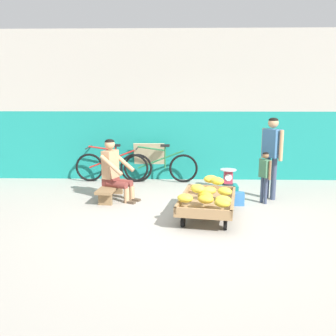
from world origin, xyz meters
The scene contains 14 objects.
ground_plane centered at (0.00, 0.00, 0.00)m, with size 80.00×80.00×0.00m, color #A39E93.
back_wall centered at (0.00, 3.34, 1.67)m, with size 16.00×0.30×3.35m.
banana_cart centered at (0.25, 0.48, 0.24)m, with size 1.08×1.56×0.36m.
banana_pile centered at (0.28, 0.31, 0.46)m, with size 0.94×1.17×0.26m.
low_bench centered at (-1.49, 1.51, 0.20)m, with size 0.41×1.12×0.27m.
vendor_seated centered at (-1.41, 1.47, 0.57)m, with size 0.74×0.63×1.14m.
plastic_crate centered at (0.71, 1.47, 0.15)m, with size 0.36×0.28×0.30m.
weighing_scale centered at (0.71, 1.46, 0.45)m, with size 0.30×0.30×0.29m.
bicycle_near_left centered at (-1.71, 2.92, 0.35)m, with size 1.66×0.48×0.86m.
bicycle_far_left centered at (-0.61, 2.90, 0.35)m, with size 1.66×0.48×0.86m.
sign_board centered at (-0.88, 3.18, 0.43)m, with size 0.70×0.30×0.86m.
customer_adult centered at (1.52, 1.62, 0.95)m, with size 0.35×0.42×1.53m.
customer_child centered at (1.34, 1.31, 0.58)m, with size 0.20×0.27×0.94m.
shopping_bag centered at (0.87, 1.16, 0.12)m, with size 0.18×0.12×0.24m, color #3370B7.
Camera 1 is at (-0.23, -5.33, 1.98)m, focal length 40.20 mm.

